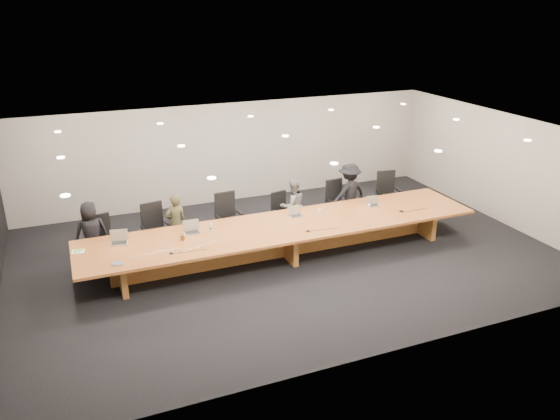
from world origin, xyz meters
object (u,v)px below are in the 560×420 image
object	(u,v)px
chair_left	(156,229)
chair_mid_right	(283,212)
chair_mid_left	(229,218)
person_b	(176,223)
person_a	(91,233)
water_bottle	(211,228)
laptop_d	(296,212)
mic_center	(308,231)
conference_table	(285,234)
laptop_a	(119,238)
chair_far_left	(103,240)
paper_cup_far	(369,206)
mic_left	(171,253)
mic_right	(402,211)
person_d	(349,193)
amber_mug	(183,238)
laptop_b	(192,227)
av_box	(118,263)
chair_far_right	(389,194)
laptop_e	(374,201)
paper_cup_near	(319,211)
person_c	(293,206)
chair_right	(338,202)

from	to	relation	value
chair_left	chair_mid_right	size ratio (longest dim) A/B	1.18
chair_mid_left	person_b	xyz separation A→B (m)	(-1.27, 0.00, 0.08)
person_a	water_bottle	world-z (taller)	person_a
laptop_d	mic_center	bearing A→B (deg)	-103.85
conference_table	water_bottle	world-z (taller)	water_bottle
person_a	laptop_a	world-z (taller)	person_a
chair_far_left	paper_cup_far	bearing A→B (deg)	-16.52
mic_center	laptop_a	bearing A→B (deg)	167.14
mic_left	mic_right	world-z (taller)	mic_right
chair_mid_right	mic_right	xyz separation A→B (m)	(2.36, -1.62, 0.26)
laptop_a	person_b	bearing A→B (deg)	42.89
person_d	mic_right	size ratio (longest dim) A/B	12.11
chair_mid_left	amber_mug	bearing A→B (deg)	-145.16
paper_cup_far	mic_left	world-z (taller)	paper_cup_far
laptop_b	water_bottle	size ratio (longest dim) A/B	1.71
av_box	mic_right	distance (m)	6.54
laptop_a	av_box	distance (m)	0.96
laptop_b	mic_left	distance (m)	1.04
chair_far_right	mic_right	bearing A→B (deg)	-103.75
chair_left	laptop_e	size ratio (longest dim) A/B	4.02
laptop_e	water_bottle	bearing A→B (deg)	-173.95
paper_cup_near	conference_table	bearing A→B (deg)	-159.98
mic_center	mic_right	bearing A→B (deg)	5.14
chair_mid_right	person_d	size ratio (longest dim) A/B	0.64
amber_mug	av_box	distance (m)	1.52
av_box	mic_left	world-z (taller)	av_box
chair_left	mic_right	size ratio (longest dim) A/B	9.18
person_a	laptop_e	world-z (taller)	person_a
chair_left	chair_far_right	distance (m)	6.17
chair_left	mic_center	xyz separation A→B (m)	(2.97, -1.71, 0.17)
chair_left	water_bottle	xyz separation A→B (m)	(1.01, -0.98, 0.26)
person_d	laptop_b	world-z (taller)	person_d
paper_cup_far	mic_left	bearing A→B (deg)	-171.43
chair_mid_right	laptop_d	bearing A→B (deg)	-106.00
person_d	paper_cup_far	size ratio (longest dim) A/B	19.20
paper_cup_near	person_b	bearing A→B (deg)	165.43
person_b	laptop_b	xyz separation A→B (m)	(0.17, -0.88, 0.20)
conference_table	person_c	bearing A→B (deg)	59.47
chair_left	mic_center	world-z (taller)	chair_left
chair_right	water_bottle	world-z (taller)	chair_right
conference_table	chair_mid_left	world-z (taller)	chair_mid_left
laptop_a	paper_cup_near	size ratio (longest dim) A/B	3.75
person_c	chair_far_right	bearing A→B (deg)	176.62
chair_far_left	chair_far_right	distance (m)	7.33
chair_mid_right	person_b	distance (m)	2.71
person_a	laptop_e	bearing A→B (deg)	167.16
person_b	paper_cup_far	distance (m)	4.59
amber_mug	mic_right	size ratio (longest dim) A/B	0.83
laptop_e	person_c	bearing A→B (deg)	158.17
person_a	water_bottle	distance (m)	2.60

